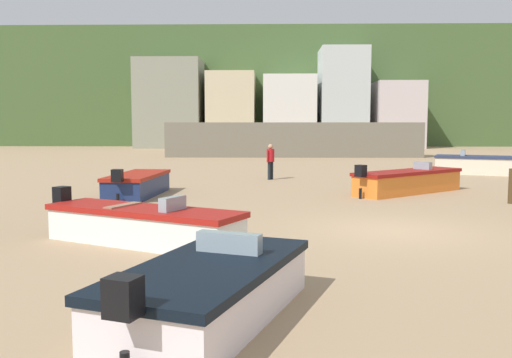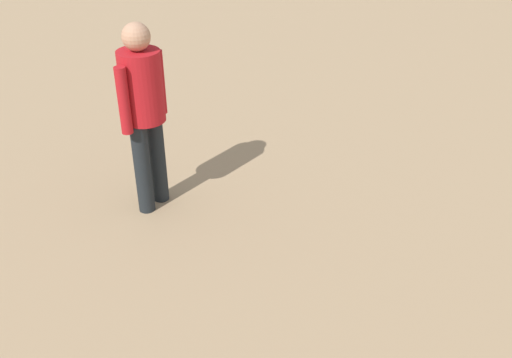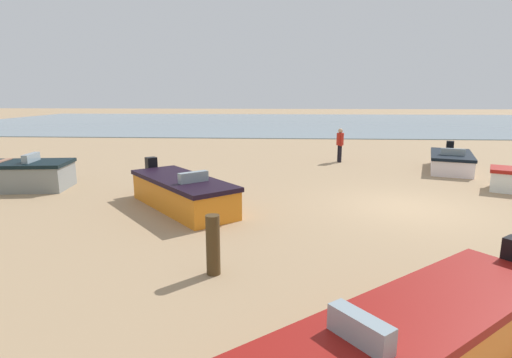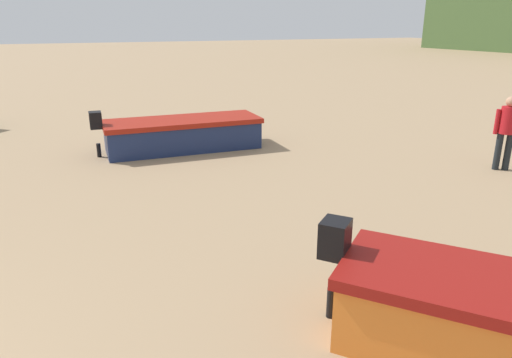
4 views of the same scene
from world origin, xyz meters
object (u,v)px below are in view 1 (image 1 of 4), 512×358
(boat_white_3, at_px, (143,225))
(boat_orange_2, at_px, (408,181))
(boat_navy_1, at_px, (138,184))
(boat_white_8, at_px, (210,290))
(boat_cream_7, at_px, (477,165))
(beach_walker_foreground, at_px, (270,159))

(boat_white_3, bearing_deg, boat_orange_2, 165.55)
(boat_navy_1, distance_m, boat_white_8, 12.95)
(boat_white_3, height_order, boat_cream_7, boat_cream_7)
(boat_cream_7, bearing_deg, boat_white_8, 174.25)
(boat_white_3, bearing_deg, boat_white_8, 49.64)
(boat_navy_1, xyz_separation_m, boat_white_3, (1.98, -7.87, 0.00))
(boat_navy_1, relative_size, boat_orange_2, 0.92)
(boat_navy_1, height_order, beach_walker_foreground, beach_walker_foreground)
(boat_navy_1, bearing_deg, beach_walker_foreground, 55.28)
(boat_white_3, relative_size, boat_white_8, 1.16)
(boat_cream_7, bearing_deg, boat_navy_1, 142.68)
(boat_navy_1, xyz_separation_m, boat_cream_7, (15.19, 8.92, 0.07))
(boat_orange_2, bearing_deg, boat_navy_1, -123.11)
(boat_white_3, distance_m, beach_walker_foreground, 14.02)
(boat_white_3, bearing_deg, beach_walker_foreground, -164.49)
(boat_orange_2, height_order, beach_walker_foreground, beach_walker_foreground)
(beach_walker_foreground, bearing_deg, boat_white_8, -146.41)
(boat_orange_2, xyz_separation_m, boat_white_3, (-7.76, -8.86, -0.03))
(boat_cream_7, bearing_deg, boat_orange_2, 167.73)
(boat_white_3, xyz_separation_m, beach_walker_foreground, (2.73, 13.74, 0.55))
(boat_navy_1, bearing_deg, boat_white_3, -71.92)
(boat_navy_1, height_order, boat_white_3, boat_navy_1)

